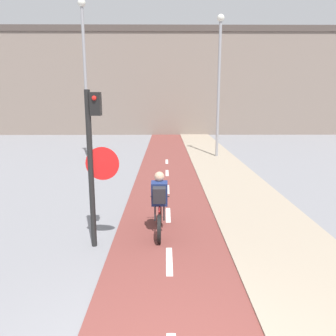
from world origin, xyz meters
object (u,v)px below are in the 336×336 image
object	(u,v)px
street_lamp_far	(85,66)
street_lamp_sidewalk	(219,73)
cyclist_near	(159,204)
traffic_light_pole	(94,153)

from	to	relation	value
street_lamp_far	street_lamp_sidewalk	distance (m)	6.60
cyclist_near	traffic_light_pole	bearing A→B (deg)	-153.76
traffic_light_pole	street_lamp_far	xyz separation A→B (m)	(-2.41, 9.83, 2.55)
street_lamp_sidewalk	cyclist_near	size ratio (longest dim) A/B	4.14
traffic_light_pole	street_lamp_sidewalk	world-z (taller)	street_lamp_sidewalk
street_lamp_far	street_lamp_sidewalk	xyz separation A→B (m)	(6.54, 0.88, -0.23)
traffic_light_pole	cyclist_near	size ratio (longest dim) A/B	1.87
traffic_light_pole	cyclist_near	xyz separation A→B (m)	(1.27, 0.63, -1.27)
street_lamp_far	street_lamp_sidewalk	size ratio (longest dim) A/B	1.06
street_lamp_far	cyclist_near	bearing A→B (deg)	-68.17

